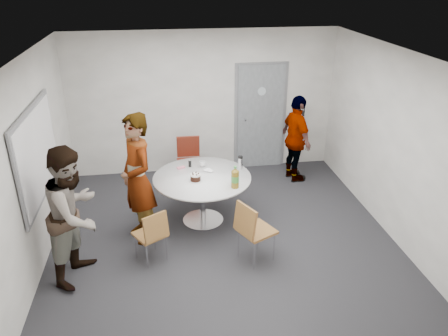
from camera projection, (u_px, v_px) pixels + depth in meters
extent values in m
plane|color=black|center=(223.00, 237.00, 6.55)|extent=(5.00, 5.00, 0.00)
plane|color=silver|center=(223.00, 55.00, 5.41)|extent=(5.00, 5.00, 0.00)
plane|color=#B2AFA8|center=(204.00, 103.00, 8.22)|extent=(5.00, 0.00, 5.00)
plane|color=#B2AFA8|center=(32.00, 166.00, 5.65)|extent=(0.00, 5.00, 5.00)
plane|color=#B2AFA8|center=(394.00, 145.00, 6.32)|extent=(0.00, 5.00, 5.00)
plane|color=#B2AFA8|center=(266.00, 269.00, 3.74)|extent=(5.00, 0.00, 5.00)
cube|color=slate|center=(260.00, 117.00, 8.48)|extent=(0.90, 0.05, 2.05)
cube|color=slate|center=(260.00, 117.00, 8.50)|extent=(1.02, 0.04, 2.12)
cylinder|color=#B2BFC6|center=(262.00, 91.00, 8.23)|extent=(0.16, 0.01, 0.16)
cylinder|color=silver|center=(245.00, 119.00, 8.39)|extent=(0.04, 0.14, 0.04)
cube|color=slate|center=(37.00, 153.00, 5.79)|extent=(0.03, 1.90, 1.25)
cube|color=white|center=(39.00, 153.00, 5.79)|extent=(0.01, 1.78, 1.13)
cylinder|color=silver|center=(202.00, 178.00, 6.66)|extent=(1.50, 1.50, 0.03)
cylinder|color=silver|center=(203.00, 199.00, 6.82)|extent=(0.09, 0.09, 0.73)
cylinder|color=silver|center=(203.00, 220.00, 6.98)|extent=(0.64, 0.64, 0.02)
cylinder|color=silver|center=(196.00, 181.00, 6.53)|extent=(0.20, 0.20, 0.01)
cylinder|color=black|center=(195.00, 178.00, 6.51)|extent=(0.15, 0.15, 0.08)
cylinder|color=white|center=(195.00, 175.00, 6.49)|extent=(0.16, 0.16, 0.02)
cylinder|color=olive|center=(235.00, 179.00, 6.28)|extent=(0.11, 0.11, 0.26)
cylinder|color=#3F8B37|center=(235.00, 179.00, 6.28)|extent=(0.12, 0.12, 0.10)
cone|color=olive|center=(235.00, 170.00, 6.22)|extent=(0.11, 0.11, 0.05)
cylinder|color=#4DAB4F|center=(235.00, 167.00, 6.20)|extent=(0.04, 0.04, 0.03)
imported|color=white|center=(202.00, 164.00, 6.99)|extent=(0.15, 0.15, 0.09)
cylinder|color=black|center=(190.00, 163.00, 6.96)|extent=(0.05, 0.05, 0.11)
cylinder|color=silver|center=(240.00, 163.00, 6.87)|extent=(0.07, 0.07, 0.19)
cylinder|color=black|center=(240.00, 157.00, 6.82)|extent=(0.07, 0.07, 0.03)
cube|color=#E07086|center=(181.00, 168.00, 6.93)|extent=(0.14, 0.11, 0.02)
ellipsoid|color=white|center=(209.00, 171.00, 6.82)|extent=(0.18, 0.18, 0.03)
cube|color=brown|center=(150.00, 234.00, 5.91)|extent=(0.52, 0.52, 0.03)
cube|color=brown|center=(156.00, 227.00, 5.70)|extent=(0.35, 0.26, 0.36)
cylinder|color=silver|center=(155.00, 238.00, 6.19)|extent=(0.02, 0.02, 0.40)
cylinder|color=silver|center=(136.00, 246.00, 6.01)|extent=(0.02, 0.02, 0.40)
cylinder|color=silver|center=(166.00, 247.00, 5.98)|extent=(0.02, 0.02, 0.40)
cylinder|color=silver|center=(147.00, 256.00, 5.80)|extent=(0.02, 0.02, 0.40)
cube|color=brown|center=(257.00, 231.00, 5.89)|extent=(0.58, 0.58, 0.04)
cube|color=brown|center=(245.00, 220.00, 5.69)|extent=(0.27, 0.41, 0.41)
cylinder|color=silver|center=(274.00, 246.00, 5.95)|extent=(0.02, 0.02, 0.46)
cylinder|color=silver|center=(258.00, 235.00, 6.21)|extent=(0.02, 0.02, 0.46)
cylinder|color=silver|center=(254.00, 255.00, 5.77)|extent=(0.02, 0.02, 0.46)
cylinder|color=silver|center=(239.00, 243.00, 6.03)|extent=(0.02, 0.02, 0.46)
cube|color=maroon|center=(189.00, 163.00, 7.88)|extent=(0.44, 0.44, 0.04)
cube|color=maroon|center=(188.00, 146.00, 7.97)|extent=(0.42, 0.10, 0.42)
cylinder|color=silver|center=(181.00, 179.00, 7.80)|extent=(0.02, 0.02, 0.47)
cylinder|color=silver|center=(200.00, 178.00, 7.85)|extent=(0.02, 0.02, 0.47)
cylinder|color=silver|center=(180.00, 171.00, 8.12)|extent=(0.02, 0.02, 0.47)
cylinder|color=silver|center=(199.00, 170.00, 8.16)|extent=(0.02, 0.02, 0.47)
imported|color=#A5C6EA|center=(138.00, 179.00, 6.16)|extent=(0.71, 0.83, 1.93)
imported|color=white|center=(75.00, 214.00, 5.43)|extent=(0.95, 1.06, 1.81)
imported|color=black|center=(296.00, 139.00, 8.00)|extent=(0.56, 1.01, 1.63)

